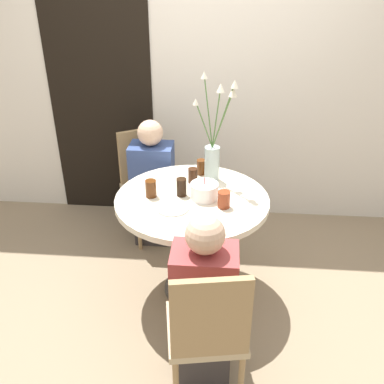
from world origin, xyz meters
The scene contains 16 objects.
ground_plane centered at (0.00, 0.00, 0.00)m, with size 16.00×16.00×0.00m, color #89755B.
wall_back centered at (0.00, 1.17, 1.30)m, with size 8.00×0.05×2.60m.
doorway_panel centered at (-0.89, 1.14, 1.02)m, with size 0.90×0.01×2.05m.
dining_table centered at (0.00, 0.00, 0.62)m, with size 1.01×1.01×0.78m.
chair_left_flank centered at (-0.46, 0.76, 0.52)m, with size 0.55×0.55×0.92m.
chair_near_front centered at (0.15, -0.87, 0.52)m, with size 0.46×0.46×0.92m.
birthday_cake centered at (0.08, 0.00, 0.83)m, with size 0.18×0.18×0.15m.
flower_vase centered at (0.13, 0.26, 1.01)m, with size 0.28×0.22×0.74m.
side_plate centered at (-0.11, -0.15, 0.78)m, with size 0.21×0.21×0.01m.
drink_glass_0 centered at (0.04, 0.35, 0.83)m, with size 0.07×0.07×0.11m.
drink_glass_1 centered at (-0.27, -0.01, 0.83)m, with size 0.07×0.07×0.12m.
drink_glass_2 centered at (-0.07, 0.02, 0.84)m, with size 0.07×0.07×0.12m.
drink_glass_3 centered at (0.21, -0.11, 0.83)m, with size 0.08×0.08×0.11m.
drink_glass_4 centered at (-0.01, 0.22, 0.83)m, with size 0.07×0.07×0.10m.
person_boy centered at (-0.37, 0.62, 0.51)m, with size 0.34×0.24×1.08m.
person_woman centered at (0.12, -0.72, 0.51)m, with size 0.34×0.24×1.08m.
Camera 1 is at (0.20, -2.43, 2.14)m, focal length 40.00 mm.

